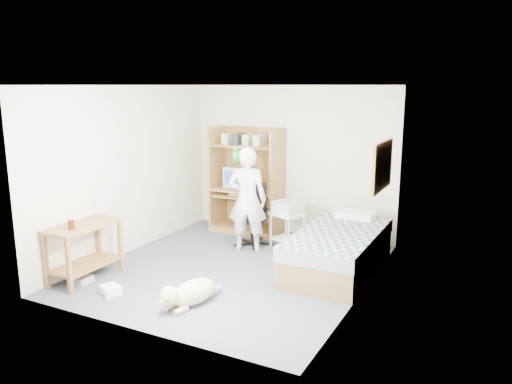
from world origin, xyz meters
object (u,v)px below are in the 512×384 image
at_px(computer_hutch, 248,185).
at_px(bed, 338,250).
at_px(side_desk, 84,243).
at_px(person, 247,199).
at_px(office_chair, 253,223).
at_px(printer_cart, 287,225).
at_px(dog, 190,293).

height_order(computer_hutch, bed, computer_hutch).
bearing_deg(side_desk, person, 56.30).
relative_size(computer_hutch, bed, 0.89).
bearing_deg(side_desk, office_chair, 61.12).
distance_m(bed, office_chair, 1.65).
distance_m(computer_hutch, bed, 2.35).
xyz_separation_m(bed, printer_cart, (-1.01, 0.57, 0.08)).
bearing_deg(person, printer_cart, -159.75).
distance_m(office_chair, person, 0.55).
relative_size(side_desk, dog, 1.08).
bearing_deg(person, side_desk, 39.59).
xyz_separation_m(bed, dog, (-1.18, -1.86, -0.13)).
height_order(computer_hutch, side_desk, computer_hutch).
xyz_separation_m(side_desk, dog, (1.67, -0.04, -0.34)).
xyz_separation_m(bed, side_desk, (-2.85, -1.82, 0.21)).
distance_m(computer_hutch, dog, 3.16).
relative_size(computer_hutch, office_chair, 1.86).
xyz_separation_m(computer_hutch, bed, (2.00, -1.12, -0.53)).
xyz_separation_m(computer_hutch, side_desk, (-0.85, -2.94, -0.33)).
xyz_separation_m(dog, printer_cart, (0.17, 2.42, 0.22)).
xyz_separation_m(office_chair, person, (0.07, -0.30, 0.46)).
distance_m(computer_hutch, person, 1.05).
bearing_deg(bed, dog, -122.40).
height_order(side_desk, person, person).
bearing_deg(computer_hutch, office_chair, -56.30).
xyz_separation_m(computer_hutch, person, (0.49, -0.93, -0.02)).
distance_m(side_desk, office_chair, 2.64).
relative_size(bed, dog, 2.17).
bearing_deg(side_desk, bed, 32.50).
relative_size(dog, printer_cart, 1.60).
bearing_deg(dog, printer_cart, 100.70).
relative_size(office_chair, printer_cart, 1.67).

